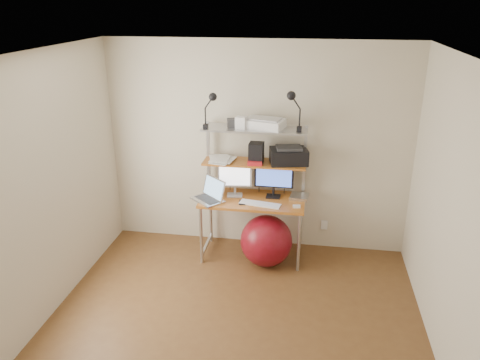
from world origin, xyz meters
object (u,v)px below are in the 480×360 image
object	(u,v)px
laptop	(211,195)
exercise_ball	(266,241)
monitor_black	(274,178)
printer	(289,156)
monitor_silver	(235,177)

from	to	relation	value
laptop	exercise_ball	distance (m)	0.83
exercise_ball	monitor_black	bearing A→B (deg)	80.95
monitor_black	printer	xyz separation A→B (m)	(0.16, 0.02, 0.28)
monitor_black	exercise_ball	distance (m)	0.73
monitor_silver	monitor_black	size ratio (longest dim) A/B	0.96
printer	exercise_ball	size ratio (longest dim) A/B	0.78
printer	exercise_ball	bearing A→B (deg)	-135.60
monitor_silver	laptop	size ratio (longest dim) A/B	0.94
laptop	exercise_ball	xyz separation A→B (m)	(0.66, -0.08, -0.49)
laptop	exercise_ball	world-z (taller)	laptop
monitor_silver	printer	bearing A→B (deg)	-2.06
printer	exercise_ball	xyz separation A→B (m)	(-0.20, -0.31, -0.94)
monitor_silver	monitor_black	distance (m)	0.45
exercise_ball	monitor_silver	bearing A→B (deg)	148.78
monitor_silver	exercise_ball	distance (m)	0.82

